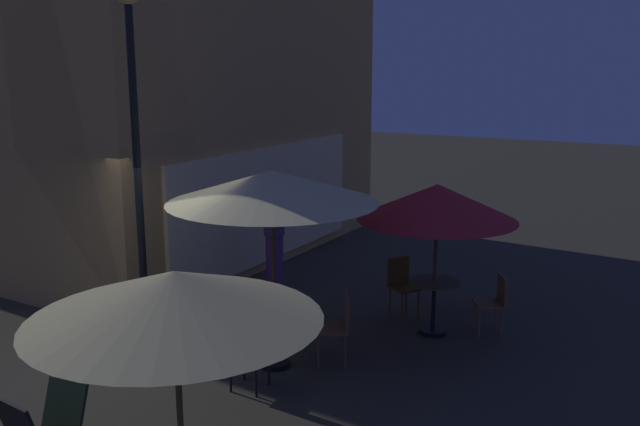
% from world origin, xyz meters
% --- Properties ---
extents(ground_plane, '(60.00, 60.00, 0.00)m').
position_xyz_m(ground_plane, '(0.00, 0.00, 0.00)').
color(ground_plane, '#363329').
extents(cafe_building, '(7.99, 8.35, 9.41)m').
position_xyz_m(cafe_building, '(3.61, 3.60, 4.70)').
color(cafe_building, tan).
rests_on(cafe_building, ground).
extents(street_lamp_near_corner, '(0.32, 0.32, 4.79)m').
position_xyz_m(street_lamp_near_corner, '(0.63, 0.22, 3.25)').
color(street_lamp_near_corner, black).
rests_on(street_lamp_near_corner, ground).
extents(cafe_table_0, '(0.72, 0.72, 0.78)m').
position_xyz_m(cafe_table_0, '(3.15, -2.86, 0.57)').
color(cafe_table_0, black).
rests_on(cafe_table_0, ground).
extents(cafe_table_2, '(0.64, 0.64, 0.74)m').
position_xyz_m(cafe_table_2, '(1.13, -1.49, 0.50)').
color(cafe_table_2, black).
rests_on(cafe_table_2, ground).
extents(patio_umbrella_0, '(2.22, 2.22, 2.17)m').
position_xyz_m(patio_umbrella_0, '(3.15, -2.86, 1.91)').
color(patio_umbrella_0, black).
rests_on(patio_umbrella_0, ground).
extents(patio_umbrella_1, '(2.24, 2.24, 2.28)m').
position_xyz_m(patio_umbrella_1, '(-2.01, -2.70, 2.08)').
color(patio_umbrella_1, black).
rests_on(patio_umbrella_1, ground).
extents(patio_umbrella_2, '(2.59, 2.59, 2.53)m').
position_xyz_m(patio_umbrella_2, '(1.13, -1.49, 2.32)').
color(patio_umbrella_2, black).
rests_on(patio_umbrella_2, ground).
extents(cafe_chair_0, '(0.53, 0.53, 0.92)m').
position_xyz_m(cafe_chair_0, '(3.55, -2.19, 0.56)').
color(cafe_chair_0, '#583F16').
rests_on(cafe_chair_0, ground).
extents(cafe_chair_1, '(0.55, 0.55, 0.85)m').
position_xyz_m(cafe_chair_1, '(3.59, -3.61, 0.52)').
color(cafe_chair_1, brown).
rests_on(cafe_chair_1, ground).
extents(cafe_chair_3, '(0.47, 0.47, 1.01)m').
position_xyz_m(cafe_chair_3, '(0.35, -1.60, 0.60)').
color(cafe_chair_3, black).
rests_on(cafe_chair_3, ground).
extents(cafe_chair_4, '(0.58, 0.58, 0.93)m').
position_xyz_m(cafe_chair_4, '(1.55, -2.18, 0.57)').
color(cafe_chair_4, brown).
rests_on(cafe_chair_4, ground).
extents(patron_standing_0, '(0.35, 0.35, 1.82)m').
position_xyz_m(patron_standing_0, '(3.63, 0.16, 0.92)').
color(patron_standing_0, '#5C366F').
rests_on(patron_standing_0, ground).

